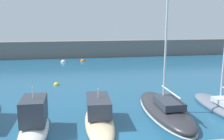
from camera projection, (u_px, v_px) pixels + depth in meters
breakwater_seawall at (80, 49)px, 48.67m from camera, size 108.00×2.68×3.15m
motorboat_white_second at (34, 122)px, 15.79m from camera, size 1.84×6.05×3.20m
motorboat_sand_third at (99, 116)px, 17.07m from camera, size 2.28×7.28×2.63m
sailboat_charcoal_fourth at (165, 108)px, 19.04m from camera, size 2.90×9.12×19.54m
mooring_buoy_orange at (83, 61)px, 43.67m from camera, size 0.80×0.80×0.80m
mooring_buoy_white at (63, 62)px, 42.53m from camera, size 0.86×0.86×0.86m
mooring_buoy_yellow at (57, 85)px, 27.50m from camera, size 0.63×0.63×0.63m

